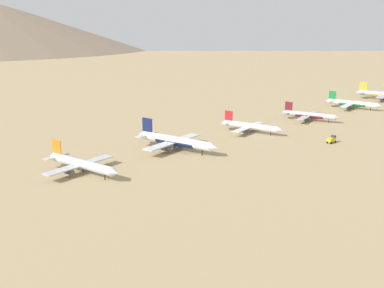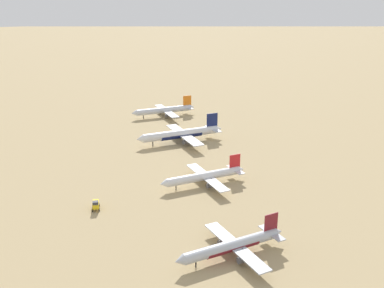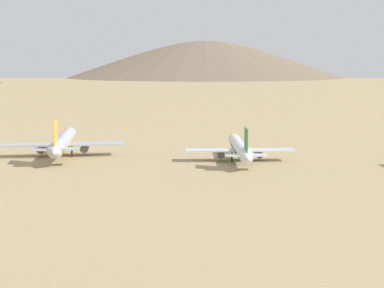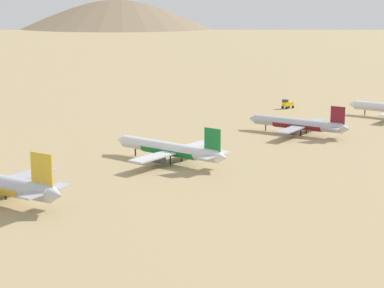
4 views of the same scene
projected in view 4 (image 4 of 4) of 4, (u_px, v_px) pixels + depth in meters
name	position (u px, v px, depth m)	size (l,w,h in m)	color
ground_plane	(303.00, 136.00, 233.16)	(1988.94, 1988.94, 0.00)	tan
parked_jet_3	(299.00, 124.00, 235.59)	(38.12, 31.03, 10.99)	#B2B7C1
parked_jet_4	(170.00, 149.00, 195.59)	(40.43, 32.77, 11.68)	silver
service_truck	(287.00, 104.00, 291.52)	(3.60, 5.55, 3.90)	yellow
desert_hill_3	(121.00, 1.00, 1077.72)	(333.92, 333.92, 81.64)	#8C775B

